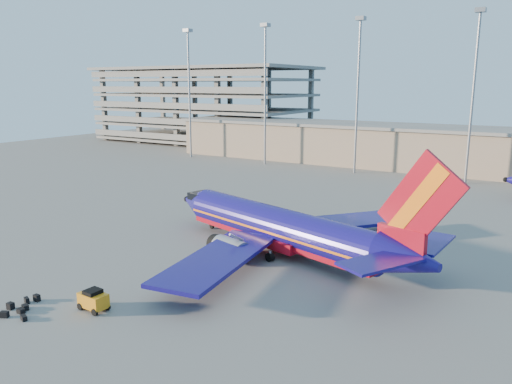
% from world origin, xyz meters
% --- Properties ---
extents(ground, '(220.00, 220.00, 0.00)m').
position_xyz_m(ground, '(0.00, 0.00, 0.00)').
color(ground, slate).
rests_on(ground, ground).
extents(terminal_building, '(122.00, 16.00, 8.50)m').
position_xyz_m(terminal_building, '(10.00, 58.00, 4.32)').
color(terminal_building, gray).
rests_on(terminal_building, ground).
extents(parking_garage, '(62.00, 32.00, 21.40)m').
position_xyz_m(parking_garage, '(-62.00, 74.05, 11.73)').
color(parking_garage, slate).
rests_on(parking_garage, ground).
extents(light_mast_row, '(101.60, 1.60, 28.65)m').
position_xyz_m(light_mast_row, '(5.00, 46.00, 17.55)').
color(light_mast_row, gray).
rests_on(light_mast_row, ground).
extents(aircraft_main, '(34.55, 32.75, 11.99)m').
position_xyz_m(aircraft_main, '(5.73, -2.21, 2.56)').
color(aircraft_main, navy).
rests_on(aircraft_main, ground).
extents(baggage_tug, '(2.32, 1.48, 1.62)m').
position_xyz_m(baggage_tug, '(-0.44, -21.07, 0.84)').
color(baggage_tug, orange).
rests_on(baggage_tug, ground).
extents(luggage_pile, '(3.12, 3.46, 0.55)m').
position_xyz_m(luggage_pile, '(-5.08, -24.01, 0.23)').
color(luggage_pile, black).
rests_on(luggage_pile, ground).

